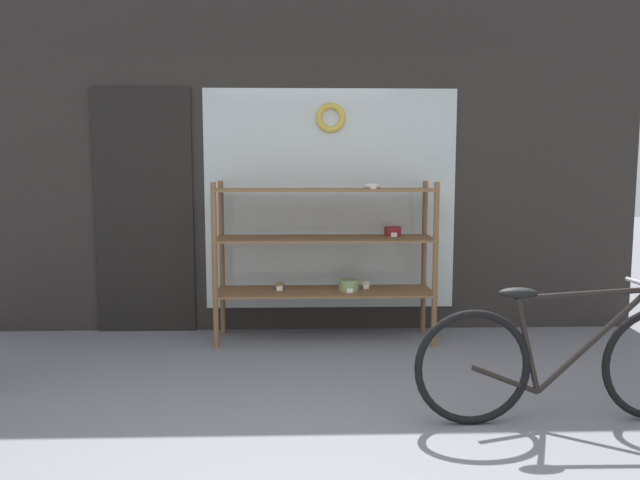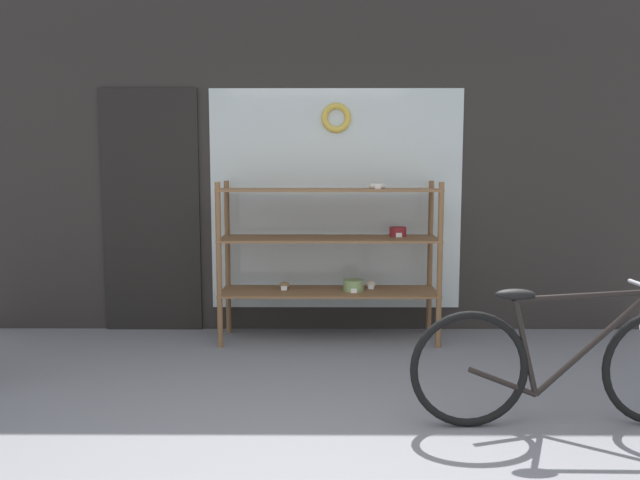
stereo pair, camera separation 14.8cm
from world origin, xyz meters
name	(u,v)px [view 2 (the right image)]	position (x,y,z in m)	size (l,w,h in m)	color
storefront_facade	(308,159)	(-0.04, 2.96, 1.50)	(5.81, 0.13, 3.07)	#2D2826
display_case	(332,245)	(0.16, 2.58, 0.79)	(1.78, 0.49, 1.32)	brown
bicycle	(564,364)	(1.42, 0.84, 0.35)	(1.72, 0.46, 0.79)	black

